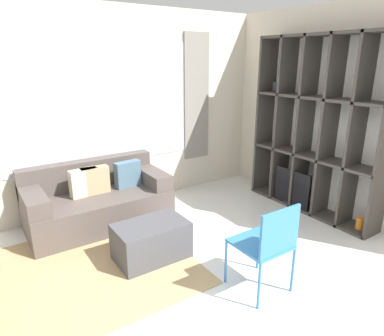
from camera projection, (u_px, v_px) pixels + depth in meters
wall_back at (96, 112)px, 4.51m from camera, size 6.29×0.11×2.70m
wall_right at (320, 111)px, 4.64m from camera, size 0.07×4.25×2.70m
area_rug at (61, 278)px, 3.30m from camera, size 2.52×1.85×0.01m
shelving_unit at (317, 130)px, 4.51m from camera, size 0.37×1.89×2.33m
couch_main at (98, 201)px, 4.33m from camera, size 1.72×0.86×0.78m
ottoman at (151, 241)px, 3.59m from camera, size 0.75×0.47×0.40m
folding_chair at (268, 241)px, 2.97m from camera, size 0.44×0.46×0.86m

